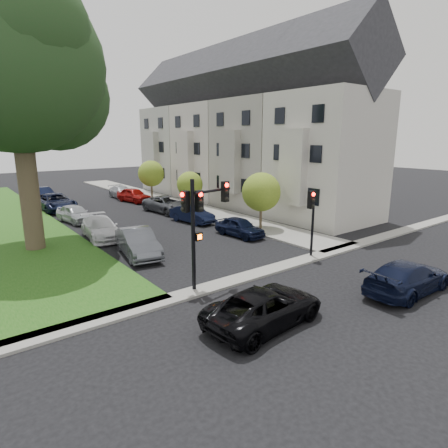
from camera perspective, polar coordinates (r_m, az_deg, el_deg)
ground at (r=17.61m, az=10.07°, el=-9.32°), size 140.00×140.00×0.00m
sidewalk_right at (r=40.21m, az=-8.86°, el=3.55°), size 3.50×44.00×0.12m
sidewalk_cross at (r=18.89m, az=5.58°, el=-7.40°), size 60.00×1.00×0.12m
house_a at (r=31.00m, az=15.49°, el=13.19°), size 7.70×7.55×15.97m
house_b at (r=36.06m, az=5.74°, el=13.52°), size 7.70×7.55×15.97m
house_c at (r=41.86m, az=-1.48°, el=13.52°), size 7.70×7.55×15.97m
house_d at (r=48.13m, az=-6.88°, el=13.39°), size 7.70×7.55×15.97m
eucalyptus at (r=24.75m, az=-29.50°, el=20.36°), size 10.81×9.81×15.31m
small_tree_a at (r=27.10m, az=5.69°, el=4.88°), size 2.80×2.80×4.20m
small_tree_b at (r=34.71m, az=-5.23°, el=6.01°), size 2.39×2.39×3.58m
small_tree_c at (r=41.42m, az=-11.05°, el=7.55°), size 2.80×2.80×4.19m
traffic_signal_main at (r=16.08m, az=-3.66°, el=1.48°), size 2.43×0.64×4.97m
traffic_signal_secondary at (r=21.10m, az=13.24°, el=1.88°), size 0.47×0.38×3.83m
car_cross_near at (r=13.92m, az=6.24°, el=-12.44°), size 5.05×2.65×1.36m
car_cross_far at (r=18.30m, az=26.21°, el=-7.29°), size 4.89×2.02×1.41m
car_parked_0 at (r=25.60m, az=2.39°, el=-0.44°), size 1.85×3.96×1.31m
car_parked_1 at (r=29.78m, az=-4.88°, el=1.49°), size 2.02×4.24×1.34m
car_parked_2 at (r=34.08m, az=-8.62°, el=2.98°), size 2.99×5.52×1.47m
car_parked_3 at (r=40.20m, az=-13.56°, el=4.31°), size 2.56×4.59×1.48m
car_parked_4 at (r=43.17m, az=-15.31°, el=4.70°), size 2.02×4.62×1.32m
car_parked_5 at (r=21.92m, az=-13.00°, el=-2.78°), size 2.46×4.95×1.56m
car_parked_6 at (r=26.38m, az=-18.24°, el=-0.58°), size 2.51×5.06×1.41m
car_parked_7 at (r=32.02m, az=-21.74°, el=1.48°), size 2.30×4.35×1.41m
car_parked_8 at (r=37.81m, az=-24.26°, el=3.05°), size 2.91×5.82×1.58m
car_parked_9 at (r=42.99m, az=-25.95°, el=3.97°), size 2.42×4.97×1.57m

